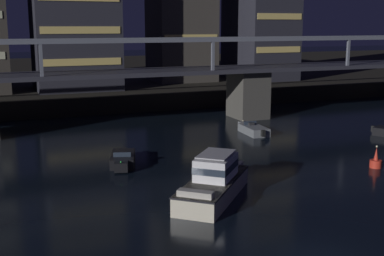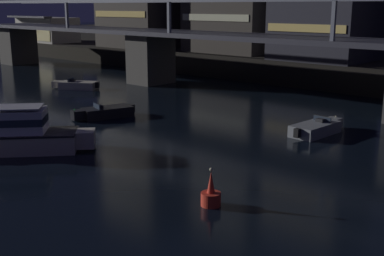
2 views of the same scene
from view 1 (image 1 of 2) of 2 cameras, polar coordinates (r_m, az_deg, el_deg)
The scene contains 8 objects.
far_riverbank at distance 102.16m, azimuth -14.19°, elevation 5.69°, with size 240.00×80.00×2.20m, color black.
river_bridge at distance 54.89m, azimuth -7.41°, elevation 4.58°, with size 94.36×6.40×9.38m.
tower_central at distance 71.30m, azimuth -13.10°, elevation 12.38°, with size 10.85×10.18×20.45m.
tower_east_low at distance 83.95m, azimuth 7.69°, elevation 14.00°, with size 8.23×11.94×25.15m.
cabin_cruiser_near_left at distance 32.58m, azimuth 2.54°, elevation -5.92°, with size 7.58×8.22×2.79m.
speedboat_mid_left at distance 51.76m, azimuth 6.82°, elevation -0.17°, with size 2.05×5.22×1.16m.
speedboat_mid_right at distance 40.38m, azimuth -7.76°, elevation -3.52°, with size 2.87×5.16×1.16m.
channel_buoy at distance 41.63m, azimuth 19.87°, elevation -3.56°, with size 0.90×0.90×1.76m.
Camera 1 is at (-13.56, -17.90, 10.79)m, focal length 47.64 mm.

